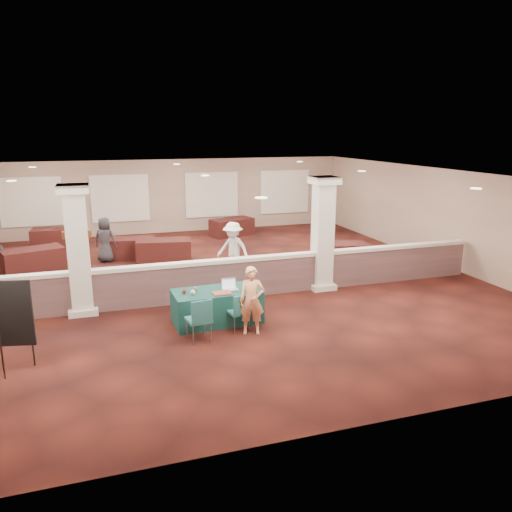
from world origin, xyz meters
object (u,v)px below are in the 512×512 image
object	(u,v)px
near_table	(217,306)
far_table_back_right	(232,227)
conf_chair_main	(240,309)
attendee_b	(233,249)
attendee_c	(327,218)
attendee_d	(105,240)
far_table_front_left	(33,260)
far_table_back_center	(129,248)
far_table_front_right	(340,254)
woman	(252,301)
far_table_back_left	(56,238)
far_table_front_center	(164,250)
conf_chair_side	(200,317)
easel_board	(3,315)

from	to	relation	value
near_table	far_table_back_right	bearing A→B (deg)	70.61
conf_chair_main	attendee_b	xyz separation A→B (m)	(1.04, 4.37, 0.32)
attendee_c	attendee_b	bearing A→B (deg)	165.27
far_table_back_right	attendee_d	bearing A→B (deg)	-150.99
far_table_front_left	attendee_d	world-z (taller)	attendee_d
far_table_back_center	far_table_front_left	bearing A→B (deg)	-165.10
far_table_back_center	attendee_c	world-z (taller)	attendee_c
attendee_d	attendee_c	bearing A→B (deg)	-145.45
far_table_front_right	attendee_b	world-z (taller)	attendee_b
woman	attendee_b	xyz separation A→B (m)	(0.83, 4.57, 0.07)
far_table_back_left	attendee_b	distance (m)	8.09
far_table_front_center	far_table_back_left	size ratio (longest dim) A/B	1.04
conf_chair_side	far_table_back_center	bearing A→B (deg)	88.09
easel_board	woman	size ratio (longest dim) A/B	1.17
far_table_back_center	conf_chair_main	bearing A→B (deg)	-76.00
woman	near_table	bearing A→B (deg)	139.07
woman	far_table_front_right	xyz separation A→B (m)	(4.59, 4.69, -0.40)
far_table_back_center	far_table_back_left	bearing A→B (deg)	134.25
far_table_front_center	far_table_back_center	size ratio (longest dim) A/B	1.06
far_table_front_right	far_table_front_center	bearing A→B (deg)	157.44
conf_chair_main	far_table_back_right	size ratio (longest dim) A/B	0.49
woman	far_table_back_left	world-z (taller)	woman
conf_chair_main	easel_board	bearing A→B (deg)	177.65
easel_board	woman	world-z (taller)	easel_board
woman	far_table_front_center	bearing A→B (deg)	114.21
near_table	far_table_back_right	world-z (taller)	near_table
far_table_front_right	near_table	bearing A→B (deg)	-143.80
far_table_front_left	far_table_back_right	bearing A→B (deg)	24.45
woman	far_table_back_left	distance (m)	11.48
far_table_back_left	far_table_back_right	distance (m)	7.07
far_table_back_left	attendee_c	bearing A→B (deg)	-5.60
near_table	far_table_back_center	world-z (taller)	near_table
woman	conf_chair_main	bearing A→B (deg)	153.29
far_table_back_left	woman	bearing A→B (deg)	-65.86
conf_chair_side	attendee_b	bearing A→B (deg)	58.18
far_table_front_left	far_table_back_center	size ratio (longest dim) A/B	1.05
woman	attendee_d	world-z (taller)	attendee_d
far_table_front_right	far_table_back_right	world-z (taller)	far_table_front_right
easel_board	attendee_b	bearing A→B (deg)	53.00
woman	far_table_front_center	world-z (taller)	woman
near_table	attendee_d	distance (m)	7.02
woman	far_table_back_right	distance (m)	10.73
far_table_front_left	far_table_back_center	distance (m)	3.17
far_table_back_left	far_table_back_right	world-z (taller)	far_table_back_right
conf_chair_main	conf_chair_side	size ratio (longest dim) A/B	0.90
near_table	easel_board	world-z (taller)	easel_board
far_table_front_right	far_table_back_right	xyz separation A→B (m)	(-2.21, 5.76, -0.01)
far_table_front_left	far_table_front_right	size ratio (longest dim) A/B	1.00
near_table	far_table_front_center	size ratio (longest dim) A/B	1.09
easel_board	far_table_front_right	size ratio (longest dim) A/B	0.98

